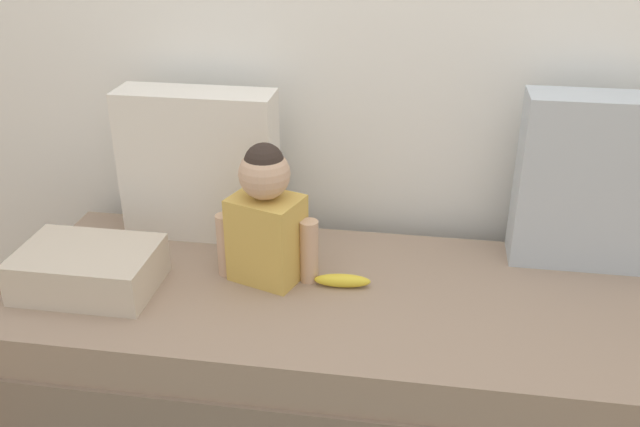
# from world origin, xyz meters

# --- Properties ---
(ground_plane) EXTENTS (12.00, 12.00, 0.00)m
(ground_plane) POSITION_xyz_m (0.00, 0.00, 0.00)
(ground_plane) COLOR #93704C
(back_wall) EXTENTS (5.46, 0.10, 2.33)m
(back_wall) POSITION_xyz_m (0.00, 0.53, 1.17)
(back_wall) COLOR white
(back_wall) RESTS_ON ground
(couch) EXTENTS (2.26, 0.80, 0.41)m
(couch) POSITION_xyz_m (0.00, 0.00, 0.20)
(couch) COLOR #826C5B
(couch) RESTS_ON ground
(throw_pillow_left) EXTENTS (0.51, 0.16, 0.50)m
(throw_pillow_left) POSITION_xyz_m (-0.62, 0.30, 0.66)
(throw_pillow_left) COLOR silver
(throw_pillow_left) RESTS_ON couch
(throw_pillow_right) EXTENTS (0.44, 0.16, 0.54)m
(throw_pillow_right) POSITION_xyz_m (0.62, 0.30, 0.68)
(throw_pillow_right) COLOR #B2BCC6
(throw_pillow_right) RESTS_ON couch
(toddler) EXTENTS (0.31, 0.21, 0.44)m
(toddler) POSITION_xyz_m (-0.34, 0.04, 0.62)
(toddler) COLOR gold
(toddler) RESTS_ON couch
(banana) EXTENTS (0.17, 0.06, 0.04)m
(banana) POSITION_xyz_m (-0.10, 0.02, 0.43)
(banana) COLOR yellow
(banana) RESTS_ON couch
(folded_blanket) EXTENTS (0.40, 0.28, 0.13)m
(folded_blanket) POSITION_xyz_m (-0.85, -0.10, 0.47)
(folded_blanket) COLOR beige
(folded_blanket) RESTS_ON couch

